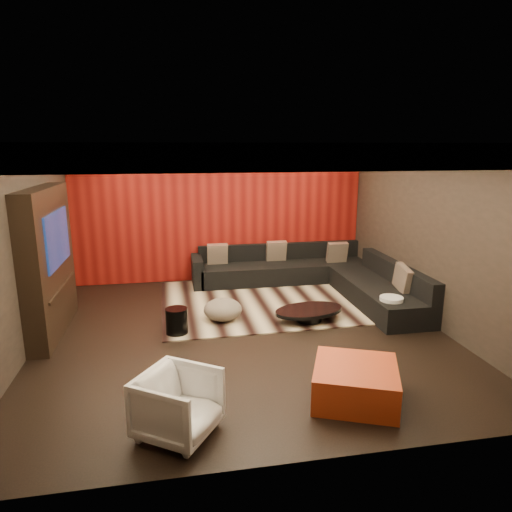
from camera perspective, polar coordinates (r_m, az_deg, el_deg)
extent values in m
cube|color=black|center=(7.08, -1.52, -9.61)|extent=(6.00, 6.00, 0.02)
cube|color=silver|center=(6.51, -1.68, 13.87)|extent=(6.00, 6.00, 0.02)
cube|color=black|center=(9.59, -4.42, 5.28)|extent=(6.00, 0.02, 2.80)
cube|color=black|center=(6.87, -27.23, 0.50)|extent=(0.02, 6.00, 2.80)
cube|color=black|center=(7.70, 21.12, 2.37)|extent=(0.02, 6.00, 2.80)
cube|color=#6B0C0A|center=(9.55, -4.40, 5.25)|extent=(5.98, 0.05, 2.78)
cube|color=silver|center=(9.18, -4.36, 13.00)|extent=(6.00, 0.60, 0.22)
cube|color=silver|center=(3.86, 4.71, 12.26)|extent=(6.00, 0.60, 0.22)
cube|color=silver|center=(6.65, -25.85, 11.52)|extent=(0.60, 4.80, 0.22)
cube|color=silver|center=(7.42, 19.89, 12.13)|extent=(0.60, 4.80, 0.22)
cube|color=#FFD899|center=(8.85, -4.10, 12.40)|extent=(4.80, 0.08, 0.04)
cube|color=#FFD899|center=(4.19, 3.45, 11.15)|extent=(4.80, 0.08, 0.04)
cube|color=#FFD899|center=(6.57, -22.86, 11.00)|extent=(0.08, 4.80, 0.04)
cube|color=#FFD899|center=(7.26, 17.47, 11.58)|extent=(0.08, 4.80, 0.04)
cube|color=black|center=(7.45, -24.55, -0.67)|extent=(0.30, 2.00, 2.20)
cube|color=black|center=(7.35, -23.60, 2.03)|extent=(0.04, 1.30, 0.80)
cube|color=black|center=(7.52, -23.06, -3.58)|extent=(0.04, 1.60, 0.04)
cube|color=#BFAD8C|center=(8.46, 2.01, -5.51)|extent=(4.05, 3.07, 0.02)
cylinder|color=black|center=(7.50, 6.61, -7.27)|extent=(1.36, 1.36, 0.19)
cylinder|color=black|center=(7.04, -9.88, -7.98)|extent=(0.35, 0.35, 0.39)
ellipsoid|color=#BDAA92|center=(7.48, -4.17, -6.68)|extent=(0.64, 0.64, 0.34)
cylinder|color=silver|center=(7.61, 16.48, -6.57)|extent=(0.42, 0.42, 0.46)
cube|color=#A12614|center=(5.40, 12.30, -15.24)|extent=(1.18, 1.18, 0.40)
imported|color=white|center=(4.73, -9.70, -17.83)|extent=(0.98, 0.98, 0.65)
cube|color=black|center=(9.61, 3.44, -2.00)|extent=(3.50, 0.90, 0.40)
cube|color=black|center=(9.85, 2.98, 0.64)|extent=(3.50, 0.20, 0.35)
cube|color=black|center=(8.46, 14.95, -4.63)|extent=(0.90, 2.60, 0.40)
cube|color=black|center=(8.51, 17.24, -2.05)|extent=(0.20, 2.60, 0.35)
cube|color=black|center=(9.32, -7.36, -1.94)|extent=(0.20, 0.90, 0.60)
cube|color=tan|center=(9.40, -4.85, 0.27)|extent=(0.42, 0.20, 0.44)
cube|color=tan|center=(9.65, 2.55, 0.65)|extent=(0.42, 0.20, 0.44)
cube|color=tan|center=(9.66, 10.10, 0.46)|extent=(0.42, 0.20, 0.44)
cube|color=tan|center=(8.03, 17.87, -2.67)|extent=(0.12, 0.50, 0.50)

